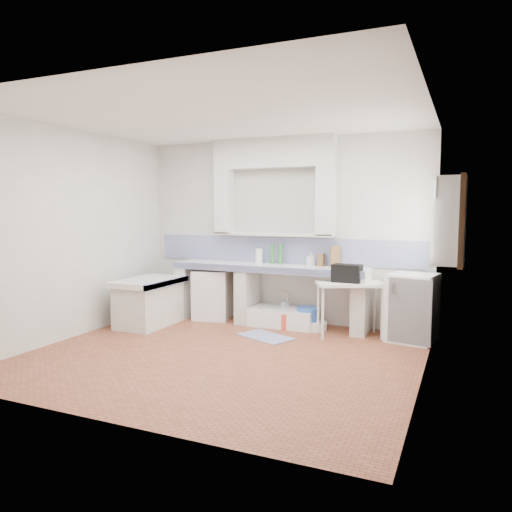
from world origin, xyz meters
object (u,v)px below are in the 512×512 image
at_px(stove, 213,294).
at_px(fridge, 412,307).
at_px(sink, 283,318).
at_px(side_table, 349,309).

distance_m(stove, fridge, 3.04).
distance_m(sink, side_table, 1.08).
xyz_separation_m(side_table, fridge, (0.81, 0.09, 0.07)).
bearing_deg(stove, fridge, -15.43).
bearing_deg(sink, stove, 178.34).
xyz_separation_m(stove, sink, (1.20, -0.01, -0.27)).
bearing_deg(fridge, stove, -171.23).
relative_size(sink, fridge, 1.09).
relative_size(stove, side_table, 0.87).
bearing_deg(fridge, side_table, -162.91).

